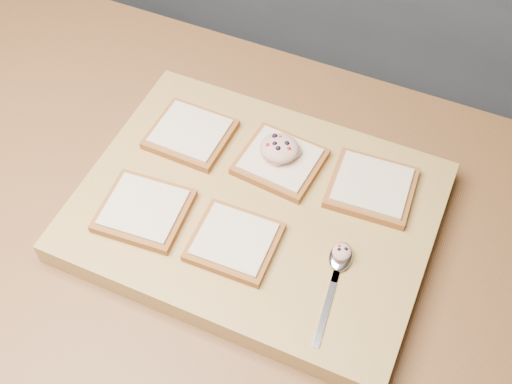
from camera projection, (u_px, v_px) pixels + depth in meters
ground at (203, 384)px, 1.78m from camera, size 4.00×4.00×0.00m
island_counter at (189, 313)px, 1.42m from camera, size 2.00×0.80×0.90m
cutting_board at (256, 211)px, 1.01m from camera, size 0.54×0.41×0.04m
bread_far_left at (191, 134)px, 1.07m from camera, size 0.13×0.12×0.02m
bread_far_center at (280, 161)px, 1.03m from camera, size 0.14×0.13×0.02m
bread_far_right at (372, 187)px, 1.00m from camera, size 0.14×0.13×0.02m
bread_near_left at (144, 210)px, 0.98m from camera, size 0.14×0.13×0.02m
bread_near_center at (234, 241)px, 0.94m from camera, size 0.13×0.12×0.02m
tuna_salad_dollop at (279, 148)px, 1.02m from camera, size 0.06×0.06×0.03m
spoon at (339, 264)px, 0.92m from camera, size 0.04×0.17×0.01m
spoon_salad at (342, 252)px, 0.92m from camera, size 0.03×0.03×0.02m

